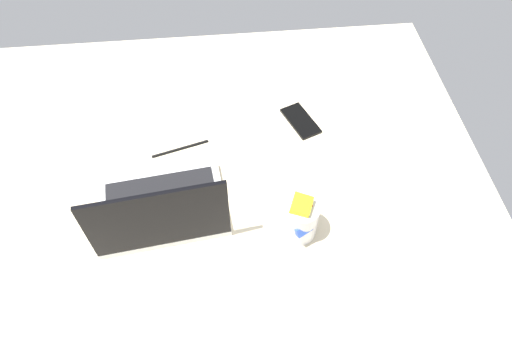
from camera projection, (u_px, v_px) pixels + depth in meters
bed_mattress at (172, 214)px, 132.78cm from camera, size 180.00×140.00×18.00cm
laptop at (162, 210)px, 117.80cm from camera, size 35.39×26.58×23.00cm
snack_cup at (300, 218)px, 114.56cm from camera, size 9.00×10.13×13.60cm
cell_phone at (301, 121)px, 142.23cm from camera, size 11.55×15.53×0.80cm
charger_cable at (180, 149)px, 135.55cm from camera, size 16.54×5.11×0.60cm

